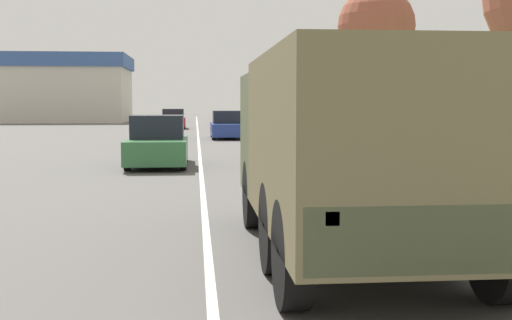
# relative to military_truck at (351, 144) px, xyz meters

# --- Properties ---
(ground_plane) EXTENTS (180.00, 180.00, 0.00)m
(ground_plane) POSITION_rel_military_truck_xyz_m (-1.90, 30.45, -1.55)
(ground_plane) COLOR #565451
(lane_centre_stripe) EXTENTS (0.12, 120.00, 0.00)m
(lane_centre_stripe) POSITION_rel_military_truck_xyz_m (-1.90, 30.45, -1.55)
(lane_centre_stripe) COLOR silver
(lane_centre_stripe) RESTS_ON ground
(sidewalk_right) EXTENTS (1.80, 120.00, 0.12)m
(sidewalk_right) POSITION_rel_military_truck_xyz_m (2.60, 30.45, -1.49)
(sidewalk_right) COLOR #9E9B93
(sidewalk_right) RESTS_ON ground
(grass_strip_right) EXTENTS (7.00, 120.00, 0.02)m
(grass_strip_right) POSITION_rel_military_truck_xyz_m (7.00, 30.45, -1.54)
(grass_strip_right) COLOR #56843D
(grass_strip_right) RESTS_ON ground
(military_truck) EXTENTS (2.49, 6.52, 2.69)m
(military_truck) POSITION_rel_military_truck_xyz_m (0.00, 0.00, 0.00)
(military_truck) COLOR #545B3D
(military_truck) RESTS_ON ground
(car_nearest_ahead) EXTENTS (1.92, 4.50, 1.69)m
(car_nearest_ahead) POSITION_rel_military_truck_xyz_m (-3.31, 13.15, -0.80)
(car_nearest_ahead) COLOR #336B3D
(car_nearest_ahead) RESTS_ON ground
(car_second_ahead) EXTENTS (1.89, 4.76, 1.64)m
(car_second_ahead) POSITION_rel_military_truck_xyz_m (-0.20, 29.64, -0.82)
(car_second_ahead) COLOR navy
(car_second_ahead) RESTS_ON ground
(car_third_ahead) EXTENTS (1.93, 4.12, 1.62)m
(car_third_ahead) POSITION_rel_military_truck_xyz_m (-3.86, 44.45, -0.83)
(car_third_ahead) COLOR maroon
(car_third_ahead) RESTS_ON ground
(tree_far_right) EXTENTS (3.23, 3.23, 6.92)m
(tree_far_right) POSITION_rel_military_truck_xyz_m (5.52, 18.27, 3.71)
(tree_far_right) COLOR brown
(tree_far_right) RESTS_ON grass_strip_right
(building_distant) EXTENTS (15.64, 11.73, 7.31)m
(building_distant) POSITION_rel_military_truck_xyz_m (-17.16, 64.64, 2.15)
(building_distant) COLOR beige
(building_distant) RESTS_ON ground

